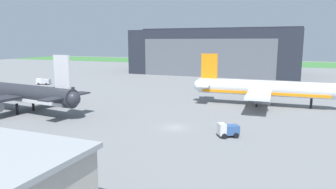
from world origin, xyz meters
TOP-DOWN VIEW (x-y plane):
  - ground_plane at (0.00, 0.00)m, footprint 440.00×440.00m
  - grass_field_strip at (0.00, 183.34)m, footprint 440.00×56.00m
  - maintenance_hangar at (-16.78, 102.52)m, footprint 78.83×41.69m
  - airliner_far_right at (13.28, 26.90)m, footprint 35.89×28.41m
  - airliner_near_right at (-37.25, -1.10)m, footprint 35.42×27.49m
  - fuel_bowser at (-66.43, 35.79)m, footprint 5.37×3.41m
  - stair_truck at (10.40, -2.01)m, footprint 3.86×3.49m

SIDE VIEW (x-z plane):
  - ground_plane at x=0.00m, z-range 0.00..0.00m
  - grass_field_strip at x=0.00m, z-range 0.00..0.08m
  - fuel_bowser at x=-66.43m, z-range 0.07..2.35m
  - stair_truck at x=10.40m, z-range 0.04..2.42m
  - airliner_near_right at x=-37.25m, z-range -2.38..10.82m
  - airliner_far_right at x=13.28m, z-range -2.10..10.69m
  - maintenance_hangar at x=-16.78m, z-range -0.46..21.98m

